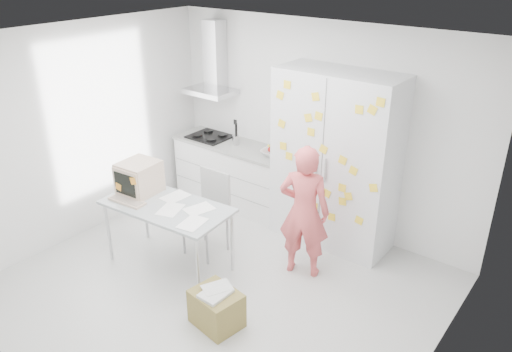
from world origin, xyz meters
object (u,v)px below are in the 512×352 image
Objects in this scene: cardboard_box at (217,308)px; person at (304,212)px; desk at (149,190)px; chair at (209,207)px.

person is at bearing 81.90° from cardboard_box.
cardboard_box is (-0.18, -1.29, -0.59)m from person.
chair is at bearing 44.91° from desk.
desk is 1.66m from cardboard_box.
cardboard_box is at bearing -22.44° from desk.
chair is at bearing -4.63° from person.
person is 1.52× the size of chair.
desk is at bearing -131.58° from chair.
desk is 0.76m from chair.
person is 1.43m from cardboard_box.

